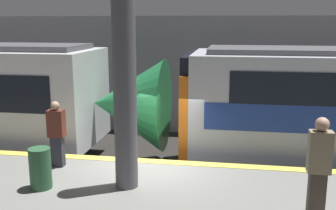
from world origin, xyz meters
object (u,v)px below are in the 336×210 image
at_px(support_pillar_near, 125,96).
at_px(person_waiting, 319,165).
at_px(person_walking, 57,133).
at_px(trash_bin, 40,168).

height_order(support_pillar_near, person_waiting, support_pillar_near).
height_order(person_walking, trash_bin, person_walking).
bearing_deg(person_walking, person_waiting, -16.67).
bearing_deg(support_pillar_near, person_waiting, -12.37).
xyz_separation_m(person_waiting, person_walking, (-5.50, 1.65, -0.15)).
bearing_deg(person_waiting, support_pillar_near, 167.63).
distance_m(person_waiting, person_walking, 5.75).
xyz_separation_m(person_walking, trash_bin, (0.20, -1.24, -0.39)).
bearing_deg(person_waiting, person_walking, 163.33).
distance_m(support_pillar_near, trash_bin, 2.29).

